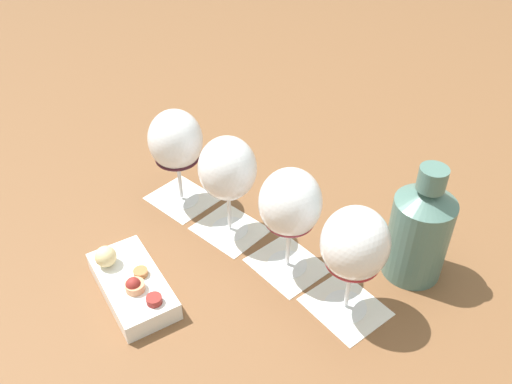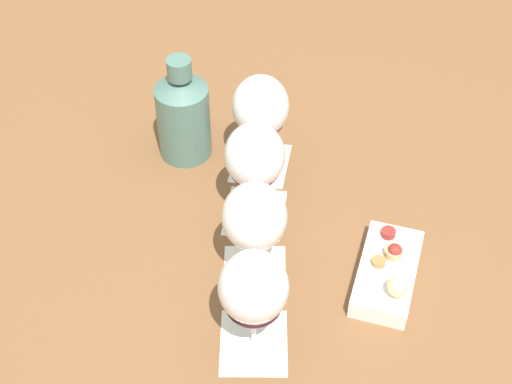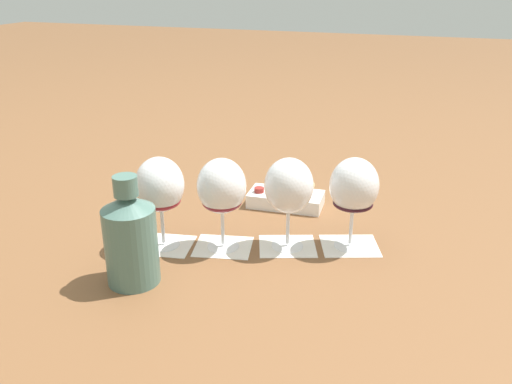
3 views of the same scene
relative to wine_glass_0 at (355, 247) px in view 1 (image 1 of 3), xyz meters
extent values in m
plane|color=brown|center=(0.18, 0.06, -0.13)|extent=(8.00, 8.00, 0.00)
cube|color=silver|center=(0.00, 0.00, -0.13)|extent=(0.13, 0.12, 0.00)
cube|color=silver|center=(0.12, 0.03, -0.13)|extent=(0.13, 0.12, 0.00)
cube|color=silver|center=(0.24, 0.08, -0.13)|extent=(0.14, 0.13, 0.00)
cube|color=silver|center=(0.36, 0.12, -0.13)|extent=(0.14, 0.13, 0.00)
cylinder|color=white|center=(0.00, 0.00, -0.12)|extent=(0.07, 0.07, 0.01)
cylinder|color=white|center=(0.00, 0.00, -0.08)|extent=(0.01, 0.01, 0.08)
ellipsoid|color=white|center=(0.00, 0.00, 0.01)|extent=(0.10, 0.10, 0.11)
ellipsoid|color=maroon|center=(0.00, 0.00, -0.03)|extent=(0.08, 0.08, 0.03)
cylinder|color=white|center=(0.12, 0.03, -0.12)|extent=(0.07, 0.07, 0.01)
cylinder|color=white|center=(0.12, 0.03, -0.08)|extent=(0.01, 0.01, 0.08)
ellipsoid|color=white|center=(0.12, 0.03, 0.01)|extent=(0.10, 0.10, 0.11)
ellipsoid|color=maroon|center=(0.12, 0.03, -0.03)|extent=(0.08, 0.08, 0.03)
cylinder|color=white|center=(0.24, 0.08, -0.12)|extent=(0.07, 0.07, 0.01)
cylinder|color=white|center=(0.24, 0.08, -0.08)|extent=(0.01, 0.01, 0.08)
ellipsoid|color=white|center=(0.24, 0.08, 0.01)|extent=(0.10, 0.10, 0.11)
ellipsoid|color=#470E1E|center=(0.24, 0.08, -0.02)|extent=(0.08, 0.08, 0.04)
cylinder|color=white|center=(0.36, 0.12, -0.12)|extent=(0.07, 0.07, 0.01)
cylinder|color=white|center=(0.36, 0.12, -0.08)|extent=(0.01, 0.01, 0.08)
ellipsoid|color=white|center=(0.36, 0.12, 0.01)|extent=(0.10, 0.10, 0.11)
ellipsoid|color=#38141E|center=(0.36, 0.12, -0.03)|extent=(0.08, 0.08, 0.02)
cylinder|color=#4C7066|center=(0.01, -0.14, -0.06)|extent=(0.09, 0.09, 0.14)
cone|color=#4C7066|center=(0.01, -0.14, 0.03)|extent=(0.09, 0.09, 0.03)
cylinder|color=#4C7066|center=(0.01, -0.14, 0.06)|extent=(0.04, 0.04, 0.04)
cube|color=white|center=(0.18, 0.28, -0.11)|extent=(0.18, 0.10, 0.03)
cylinder|color=tan|center=(0.16, 0.28, -0.09)|extent=(0.03, 0.03, 0.01)
cylinder|color=#B2703D|center=(0.19, 0.26, -0.09)|extent=(0.02, 0.02, 0.01)
sphere|color=maroon|center=(0.16, 0.28, -0.08)|extent=(0.02, 0.02, 0.02)
sphere|color=beige|center=(0.23, 0.30, -0.08)|extent=(0.03, 0.03, 0.03)
cylinder|color=maroon|center=(0.12, 0.26, -0.09)|extent=(0.02, 0.02, 0.01)
camera|label=1|loc=(-0.41, 0.38, 0.53)|focal=38.00mm
camera|label=2|loc=(0.97, 0.35, 0.85)|focal=55.00mm
camera|label=3|loc=(0.50, -0.88, 0.40)|focal=38.00mm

